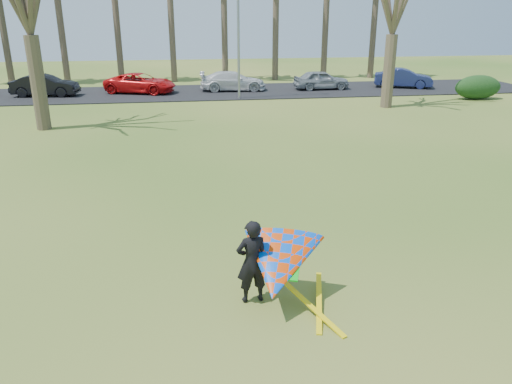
{
  "coord_description": "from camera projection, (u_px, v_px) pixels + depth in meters",
  "views": [
    {
      "loc": [
        -1.7,
        -9.11,
        5.18
      ],
      "look_at": [
        0.0,
        2.0,
        1.1
      ],
      "focal_mm": 35.0,
      "sensor_mm": 36.0,
      "label": 1
    }
  ],
  "objects": [
    {
      "name": "ground",
      "position": [
        270.0,
        273.0,
        10.48
      ],
      "size": [
        100.0,
        100.0,
        0.0
      ],
      "primitive_type": "plane",
      "color": "#215612",
      "rests_on": "ground"
    },
    {
      "name": "car_2",
      "position": [
        140.0,
        83.0,
        33.01
      ],
      "size": [
        5.09,
        3.58,
        1.29
      ],
      "primitive_type": "imported",
      "rotation": [
        0.0,
        0.0,
        1.23
      ],
      "color": "red",
      "rests_on": "parking_strip"
    },
    {
      "name": "parking_strip",
      "position": [
        204.0,
        92.0,
        33.69
      ],
      "size": [
        46.0,
        7.0,
        0.06
      ],
      "primitive_type": "cube",
      "color": "black",
      "rests_on": "ground"
    },
    {
      "name": "kite_flyer",
      "position": [
        276.0,
        265.0,
        9.06
      ],
      "size": [
        2.13,
        2.39,
        2.02
      ],
      "color": "black",
      "rests_on": "ground"
    },
    {
      "name": "car_3",
      "position": [
        233.0,
        81.0,
        33.96
      ],
      "size": [
        4.55,
        2.1,
        1.29
      ],
      "primitive_type": "imported",
      "rotation": [
        0.0,
        0.0,
        1.5
      ],
      "color": "silver",
      "rests_on": "parking_strip"
    },
    {
      "name": "hedge_near",
      "position": [
        478.0,
        87.0,
        30.94
      ],
      "size": [
        2.97,
        1.35,
        1.48
      ],
      "primitive_type": "ellipsoid",
      "color": "#153613",
      "rests_on": "ground"
    },
    {
      "name": "car_1",
      "position": [
        45.0,
        85.0,
        31.74
      ],
      "size": [
        4.24,
        1.85,
        1.36
      ],
      "primitive_type": "imported",
      "rotation": [
        0.0,
        0.0,
        1.47
      ],
      "color": "black",
      "rests_on": "parking_strip"
    },
    {
      "name": "car_5",
      "position": [
        403.0,
        78.0,
        35.34
      ],
      "size": [
        4.23,
        2.81,
        1.32
      ],
      "primitive_type": "imported",
      "rotation": [
        0.0,
        0.0,
        1.18
      ],
      "color": "navy",
      "rests_on": "parking_strip"
    },
    {
      "name": "streetlight",
      "position": [
        241.0,
        24.0,
        29.7
      ],
      "size": [
        2.28,
        0.18,
        8.0
      ],
      "color": "gray",
      "rests_on": "ground"
    },
    {
      "name": "car_4",
      "position": [
        321.0,
        80.0,
        34.55
      ],
      "size": [
        3.85,
        1.66,
        1.3
      ],
      "primitive_type": "imported",
      "rotation": [
        0.0,
        0.0,
        1.6
      ],
      "color": "gray",
      "rests_on": "parking_strip"
    }
  ]
}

